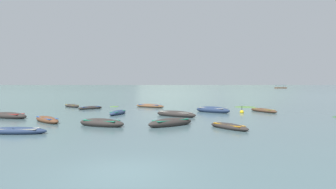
{
  "coord_description": "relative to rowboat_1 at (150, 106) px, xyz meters",
  "views": [
    {
      "loc": [
        1.97,
        -9.97,
        3.05
      ],
      "look_at": [
        -0.6,
        46.55,
        1.03
      ],
      "focal_mm": 31.43,
      "sensor_mm": 36.0,
      "label": 1
    }
  ],
  "objects": [
    {
      "name": "rowboat_10",
      "position": [
        7.38,
        -18.28,
        -0.02
      ],
      "size": [
        2.73,
        3.25,
        0.48
      ],
      "color": "#2D2826",
      "rests_on": "ground"
    },
    {
      "name": "rowboat_13",
      "position": [
        -11.37,
        -12.79,
        0.03
      ],
      "size": [
        4.33,
        2.48,
        0.67
      ],
      "color": "#2D2826",
      "rests_on": "ground"
    },
    {
      "name": "rowboat_2",
      "position": [
        -2.27,
        -9.09,
        -0.02
      ],
      "size": [
        1.57,
        3.59,
        0.51
      ],
      "color": "navy",
      "rests_on": "ground"
    },
    {
      "name": "ferry_0",
      "position": [
        74.47,
        172.82,
        0.27
      ],
      "size": [
        8.67,
        5.38,
        2.54
      ],
      "color": "brown",
      "rests_on": "ground"
    },
    {
      "name": "rowboat_4",
      "position": [
        -1.66,
        -17.36,
        0.04
      ],
      "size": [
        3.89,
        2.39,
        0.7
      ],
      "color": "#2D2826",
      "rests_on": "ground"
    },
    {
      "name": "rowboat_6",
      "position": [
        -6.65,
        -15.34,
        0.0
      ],
      "size": [
        3.54,
        3.51,
        0.57
      ],
      "color": "brown",
      "rests_on": "ground"
    },
    {
      "name": "rowboat_9",
      "position": [
        -6.97,
        -3.06,
        -0.03
      ],
      "size": [
        2.86,
        2.83,
        0.46
      ],
      "color": "#2D2826",
      "rests_on": "ground"
    },
    {
      "name": "mooring_buoy",
      "position": [
        10.51,
        -7.22,
        -0.08
      ],
      "size": [
        0.44,
        0.44,
        0.9
      ],
      "color": "yellow",
      "rests_on": "ground"
    },
    {
      "name": "weed_patch_0",
      "position": [
        -4.89,
        0.65,
        -0.18
      ],
      "size": [
        1.28,
        1.64,
        0.14
      ],
      "primitive_type": "ellipsoid",
      "rotation": [
        0.0,
        0.0,
        1.53
      ],
      "color": "#477033",
      "rests_on": "ground"
    },
    {
      "name": "ground_plane",
      "position": [
        2.17,
        1471.61,
        -0.18
      ],
      "size": [
        6000.0,
        6000.0,
        0.0
      ],
      "primitive_type": "plane",
      "color": "#476066"
    },
    {
      "name": "rowboat_11",
      "position": [
        -6.06,
        -20.82,
        -0.02
      ],
      "size": [
        3.91,
        1.15,
        0.51
      ],
      "color": "navy",
      "rests_on": "ground"
    },
    {
      "name": "rowboat_12",
      "position": [
        13.16,
        -5.78,
        -0.02
      ],
      "size": [
        2.69,
        4.08,
        0.49
      ],
      "color": "#4C3323",
      "rests_on": "ground"
    },
    {
      "name": "mountain_3",
      "position": [
        567.32,
        2388.58,
        142.39
      ],
      "size": [
        1053.24,
        1053.24,
        285.13
      ],
      "primitive_type": "cone",
      "color": "#56665B",
      "rests_on": "ground"
    },
    {
      "name": "rowboat_1",
      "position": [
        0.0,
        0.0,
        0.0
      ],
      "size": [
        4.38,
        3.25,
        0.56
      ],
      "color": "brown",
      "rests_on": "ground"
    },
    {
      "name": "rowboat_8",
      "position": [
        3.36,
        -16.95,
        0.04
      ],
      "size": [
        3.74,
        3.42,
        0.7
      ],
      "color": "#2D2826",
      "rests_on": "ground"
    },
    {
      "name": "rowboat_7",
      "position": [
        -10.42,
        0.03,
        -0.02
      ],
      "size": [
        3.2,
        3.03,
        0.49
      ],
      "color": "#2D2826",
      "rests_on": "ground"
    },
    {
      "name": "rowboat_3",
      "position": [
        3.62,
        -10.71,
        0.03
      ],
      "size": [
        4.27,
        3.31,
        0.67
      ],
      "color": "#2D2826",
      "rests_on": "ground"
    },
    {
      "name": "rowboat_5",
      "position": [
        7.53,
        -6.5,
        0.07
      ],
      "size": [
        4.06,
        3.54,
        0.78
      ],
      "color": "navy",
      "rests_on": "ground"
    },
    {
      "name": "mountain_1",
      "position": [
        -1041.75,
        2374.28,
        273.22
      ],
      "size": [
        1867.36,
        1867.36,
        546.79
      ],
      "primitive_type": "cone",
      "color": "#4C5B56",
      "rests_on": "ground"
    },
    {
      "name": "mountain_2",
      "position": [
        -56.03,
        2574.16,
        191.5
      ],
      "size": [
        1408.82,
        1408.82,
        383.35
      ],
      "primitive_type": "cone",
      "color": "slate",
      "rests_on": "ground"
    },
    {
      "name": "weed_patch_2",
      "position": [
        12.58,
        0.86,
        -0.18
      ],
      "size": [
        3.05,
        2.85,
        0.14
      ],
      "primitive_type": "ellipsoid",
      "rotation": [
        0.0,
        0.0,
        0.1
      ],
      "color": "#477033",
      "rests_on": "ground"
    }
  ]
}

